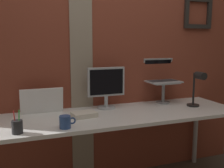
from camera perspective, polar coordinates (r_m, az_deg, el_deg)
name	(u,v)px	position (r m, az deg, el deg)	size (l,w,h in m)	color
brick_wall_back	(102,60)	(2.67, -2.16, 5.22)	(3.14, 0.16, 2.41)	brown
desk	(116,121)	(2.38, 0.84, -7.88)	(2.29, 0.68, 0.76)	white
monitor	(106,85)	(2.51, -1.28, -0.14)	(0.36, 0.18, 0.39)	#ADB2B7
laptop_stand	(163,89)	(2.79, 10.91, -1.05)	(0.28, 0.22, 0.22)	gray
laptop	(160,75)	(2.83, 10.23, 1.92)	(0.34, 0.29, 0.24)	#ADB2B7
whiteboard_panel	(42,101)	(2.43, -14.75, -3.51)	(0.37, 0.02, 0.23)	white
desk_lamp	(198,85)	(2.67, 17.81, -0.29)	(0.12, 0.20, 0.35)	black
pen_cup	(17,127)	(1.98, -19.61, -8.61)	(0.08, 0.08, 0.17)	#262628
coffee_mug	(65,122)	(2.00, -9.93, -7.99)	(0.12, 0.08, 0.09)	#2D4C8C
paper_clutter_stack	(84,114)	(2.28, -5.97, -6.50)	(0.20, 0.14, 0.04)	silver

